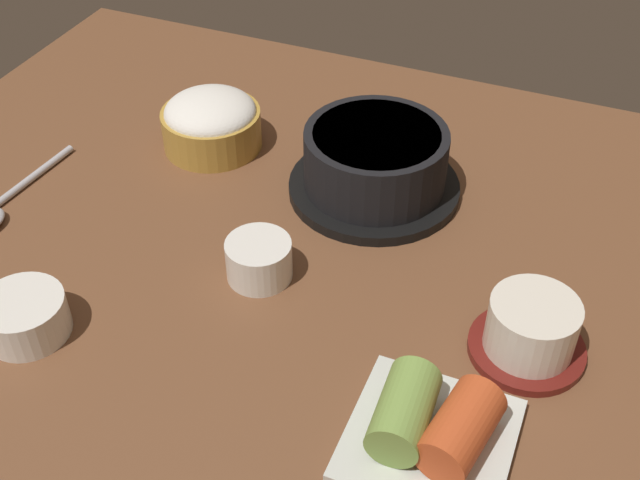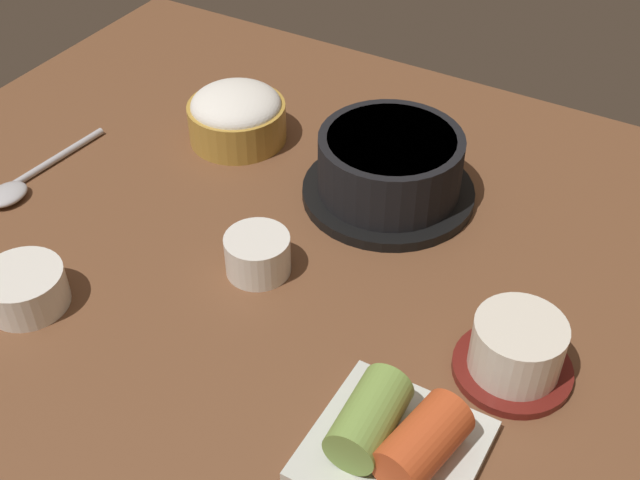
{
  "view_description": "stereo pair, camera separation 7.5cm",
  "coord_description": "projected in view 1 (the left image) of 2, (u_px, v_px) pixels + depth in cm",
  "views": [
    {
      "loc": [
        23.73,
        -54.76,
        54.36
      ],
      "look_at": [
        2.0,
        -2.0,
        5.0
      ],
      "focal_mm": 45.06,
      "sensor_mm": 36.0,
      "label": 1
    },
    {
      "loc": [
        30.5,
        -51.44,
        54.36
      ],
      "look_at": [
        2.0,
        -2.0,
        5.0
      ],
      "focal_mm": 45.06,
      "sensor_mm": 36.0,
      "label": 2
    }
  ],
  "objects": [
    {
      "name": "tea_cup_with_saucer",
      "position": [
        531.0,
        330.0,
        0.67
      ],
      "size": [
        10.03,
        10.03,
        5.63
      ],
      "color": "maroon",
      "rests_on": "dining_table"
    },
    {
      "name": "banchan_cup_center",
      "position": [
        259.0,
        259.0,
        0.75
      ],
      "size": [
        6.24,
        6.24,
        3.95
      ],
      "color": "white",
      "rests_on": "dining_table"
    },
    {
      "name": "rice_bowl",
      "position": [
        211.0,
        122.0,
        0.91
      ],
      "size": [
        11.25,
        11.25,
        6.43
      ],
      "color": "#B78C38",
      "rests_on": "dining_table"
    },
    {
      "name": "kimchi_plate",
      "position": [
        431.0,
        428.0,
        0.6
      ],
      "size": [
        12.5,
        12.5,
        5.17
      ],
      "color": "silver",
      "rests_on": "dining_table"
    },
    {
      "name": "dining_table",
      "position": [
        309.0,
        253.0,
        0.8
      ],
      "size": [
        100.0,
        76.0,
        2.0
      ],
      "primitive_type": "cube",
      "color": "brown",
      "rests_on": "ground"
    },
    {
      "name": "stone_pot",
      "position": [
        375.0,
        163.0,
        0.84
      ],
      "size": [
        18.23,
        18.23,
        7.45
      ],
      "color": "black",
      "rests_on": "dining_table"
    },
    {
      "name": "side_bowl_near",
      "position": [
        25.0,
        315.0,
        0.69
      ],
      "size": [
        7.44,
        7.44,
        3.72
      ],
      "color": "white",
      "rests_on": "dining_table"
    }
  ]
}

